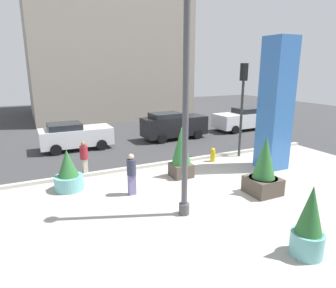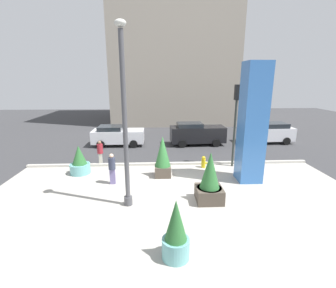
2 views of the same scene
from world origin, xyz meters
TOP-DOWN VIEW (x-y plane):
  - ground_plane at (0.00, 4.00)m, footprint 60.00×60.00m
  - plaza_pavement at (0.00, -2.00)m, footprint 18.00×10.00m
  - curb_strip at (0.00, 3.12)m, footprint 18.00×0.24m
  - lamp_post at (-2.11, -1.99)m, footprint 0.44×0.44m
  - art_pillar_blue at (4.16, 0.47)m, footprint 1.21×1.21m
  - potted_plant_by_pillar at (1.52, -1.82)m, footprint 1.18×1.18m
  - potted_plant_near_right at (-5.33, 1.90)m, footprint 1.16×1.16m
  - potted_plant_near_left at (-0.50, 1.25)m, footprint 0.90×0.90m
  - potted_plant_mid_plaza at (-0.29, -5.40)m, footprint 0.86×0.86m
  - fire_hydrant at (2.09, 2.53)m, footprint 0.36×0.26m
  - traffic_light_corner at (3.98, 2.70)m, footprint 0.28×0.42m
  - car_passing_lane at (8.82, 8.50)m, footprint 4.43×2.25m
  - car_intersection at (-4.07, 8.26)m, footprint 4.23×2.08m
  - car_curb_east at (2.57, 8.11)m, footprint 4.60×2.09m
  - pedestrian_crossing at (-4.43, 3.30)m, footprint 0.41×0.41m
  - pedestrian_on_sidewalk at (-3.17, 0.32)m, footprint 0.38×0.38m
  - highrise_across_street at (1.38, 22.02)m, footprint 14.74×12.32m

SIDE VIEW (x-z plane):
  - ground_plane at x=0.00m, z-range 0.00..0.00m
  - plaza_pavement at x=0.00m, z-range -0.01..0.01m
  - curb_strip at x=0.00m, z-range 0.00..0.16m
  - fire_hydrant at x=2.09m, z-range -0.01..0.74m
  - potted_plant_near_right at x=-5.33m, z-range -0.14..1.55m
  - car_intersection at x=-4.07m, z-range 0.02..1.67m
  - potted_plant_mid_plaza at x=-0.29m, z-range -0.11..1.88m
  - car_passing_lane at x=8.82m, z-range 0.01..1.76m
  - pedestrian_crossing at x=-4.43m, z-range 0.09..1.71m
  - pedestrian_on_sidewalk at x=-3.17m, z-range 0.09..1.76m
  - car_curb_east at x=2.57m, z-range 0.02..1.89m
  - potted_plant_by_pillar at x=1.52m, z-range -0.16..2.18m
  - potted_plant_near_left at x=-0.50m, z-range -0.02..2.32m
  - art_pillar_blue at x=4.16m, z-range 0.00..6.25m
  - traffic_light_corner at x=3.98m, z-range 0.86..5.94m
  - lamp_post at x=-2.11m, z-range -0.09..7.43m
  - highrise_across_street at x=1.38m, z-range 0.00..21.54m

